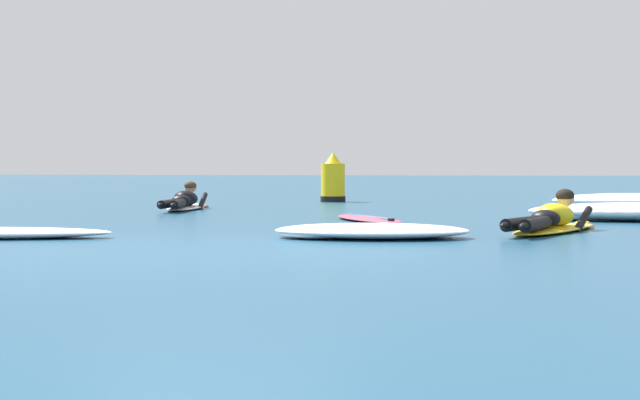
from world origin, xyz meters
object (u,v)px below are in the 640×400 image
at_px(surfer_near, 552,221).
at_px(drifting_surfboard, 368,219).
at_px(surfer_far, 184,202).
at_px(channel_marker_buoy, 333,182).

xyz_separation_m(surfer_near, drifting_surfboard, (-2.34, 1.83, -0.10)).
relative_size(surfer_far, channel_marker_buoy, 2.41).
height_order(surfer_near, drifting_surfboard, surfer_near).
xyz_separation_m(surfer_near, surfer_far, (-5.90, 4.72, 0.01)).
bearing_deg(surfer_far, channel_marker_buoy, 65.28).
bearing_deg(drifting_surfboard, surfer_far, 140.96).
bearing_deg(drifting_surfboard, channel_marker_buoy, 102.65).
xyz_separation_m(drifting_surfboard, channel_marker_buoy, (-1.60, 7.14, 0.39)).
relative_size(surfer_near, drifting_surfboard, 1.23).
xyz_separation_m(surfer_far, drifting_surfboard, (3.56, -2.89, -0.11)).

